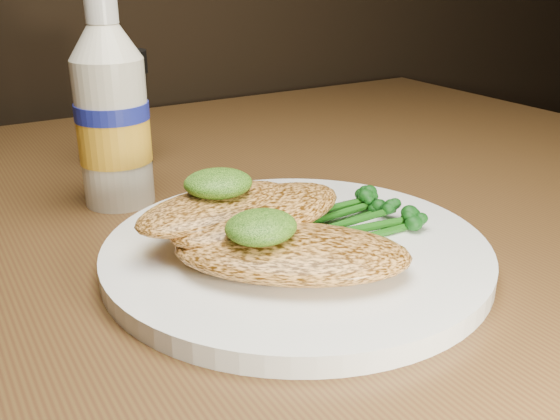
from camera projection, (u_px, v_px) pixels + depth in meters
plate at (296, 251)px, 0.48m from camera, size 0.30×0.30×0.02m
chicken_front at (292, 252)px, 0.43m from camera, size 0.19×0.17×0.03m
chicken_mid at (259, 213)px, 0.48m from camera, size 0.17×0.11×0.02m
chicken_back at (216, 207)px, 0.47m from camera, size 0.15×0.10×0.02m
pesto_front at (261, 227)px, 0.42m from camera, size 0.07×0.06×0.02m
pesto_back at (218, 183)px, 0.47m from camera, size 0.06×0.06×0.02m
broccolini_bundle at (335, 216)px, 0.50m from camera, size 0.16×0.13×0.02m
mayo_bottle at (111, 104)px, 0.57m from camera, size 0.07×0.07×0.19m
pepper_grinder at (127, 109)px, 0.69m from camera, size 0.06×0.06×0.13m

